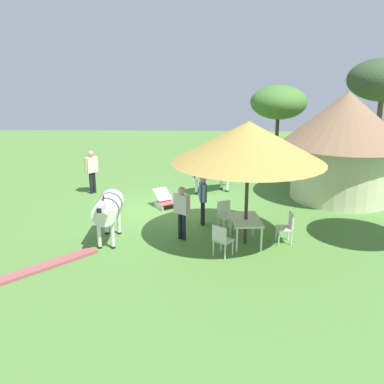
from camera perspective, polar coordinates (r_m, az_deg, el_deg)
name	(u,v)px	position (r m, az deg, el deg)	size (l,w,h in m)	color
ground_plane	(168,211)	(15.82, -3.00, -2.46)	(36.00, 36.00, 0.00)	#4D7C36
thatched_hut	(345,140)	(17.74, 18.66, 6.17)	(4.66, 4.66, 3.99)	beige
shade_umbrella	(249,142)	(12.45, 7.12, 6.25)	(4.25, 4.25, 3.52)	#402C2F
patio_dining_table	(246,222)	(13.05, 6.76, -3.75)	(1.39, 0.91, 0.74)	silver
patio_chair_near_lawn	(221,239)	(12.16, 3.71, -5.87)	(0.60, 0.60, 0.90)	silver
patio_chair_near_hut	(287,226)	(13.31, 11.89, -4.18)	(0.46, 0.44, 0.90)	silver
patio_chair_west_end	(225,213)	(14.07, 4.20, -2.70)	(0.57, 0.58, 0.90)	white
guest_beside_umbrella	(203,196)	(14.30, 1.38, -0.46)	(0.57, 0.25, 1.61)	black
guest_behind_table	(182,208)	(13.14, -1.29, -2.03)	(0.40, 0.50, 1.61)	black
standing_watcher	(92,168)	(18.09, -12.50, 2.98)	(0.48, 0.47, 1.70)	black
striped_lounge_chair	(165,201)	(16.17, -3.46, -1.09)	(0.96, 0.88, 0.63)	#C84548
zebra_nearest_camera	(108,208)	(13.17, -10.52, -2.04)	(2.11, 0.71, 1.55)	silver
zebra_by_umbrella	(213,169)	(17.77, 2.68, 2.93)	(1.48, 1.99, 1.50)	silver
acacia_tree_right_background	(383,80)	(21.85, 22.93, 12.79)	(3.10, 3.10, 5.14)	brown
acacia_tree_behind_hut	(279,103)	(20.89, 10.82, 10.98)	(2.50, 2.50, 3.98)	#4C3420
brick_patio_kerb	(48,265)	(12.34, -17.69, -8.78)	(2.80, 0.36, 0.08)	#984B4A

